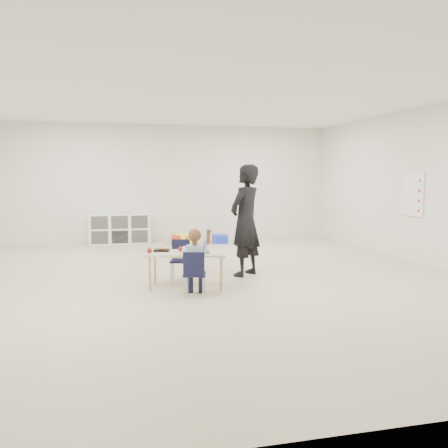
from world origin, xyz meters
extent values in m
plane|color=#C5B698|center=(0.00, 0.00, 0.00)|extent=(9.00, 9.00, 0.00)
plane|color=white|center=(0.00, 0.00, 2.80)|extent=(9.00, 9.00, 0.00)
cube|color=white|center=(0.00, 4.50, 1.40)|extent=(8.00, 0.02, 2.80)
cube|color=white|center=(0.00, -4.50, 1.40)|extent=(8.00, 0.02, 2.80)
cube|color=white|center=(4.00, 0.00, 1.40)|extent=(0.02, 9.00, 2.80)
cube|color=beige|center=(-0.36, -0.44, 0.49)|extent=(1.21, 0.81, 0.03)
cube|color=black|center=(-0.26, -0.43, 0.52)|extent=(0.25, 0.21, 0.03)
cube|color=black|center=(-0.70, -0.27, 0.52)|extent=(0.25, 0.21, 0.03)
cube|color=white|center=(-0.40, -0.58, 0.56)|extent=(0.09, 0.09, 0.10)
ellipsoid|color=tan|center=(-0.11, -0.60, 0.54)|extent=(0.09, 0.09, 0.07)
sphere|color=maroon|center=(-0.44, -0.36, 0.54)|extent=(0.07, 0.07, 0.07)
sphere|color=maroon|center=(-0.88, -0.39, 0.54)|extent=(0.07, 0.07, 0.07)
cube|color=white|center=(-1.20, 4.28, 0.35)|extent=(1.40, 0.40, 0.70)
cube|color=white|center=(3.98, 0.60, 1.25)|extent=(0.02, 0.60, 0.80)
imported|color=black|center=(0.67, 0.15, 0.88)|extent=(0.76, 0.74, 1.76)
cube|color=red|center=(0.14, 3.81, 0.10)|extent=(0.33, 0.43, 0.21)
cube|color=#FFFE1A|center=(0.26, 3.84, 0.12)|extent=(0.47, 0.55, 0.23)
cube|color=blue|center=(1.11, 3.85, 0.10)|extent=(0.31, 0.40, 0.20)
camera|label=1|loc=(-1.40, -7.00, 1.58)|focal=38.00mm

